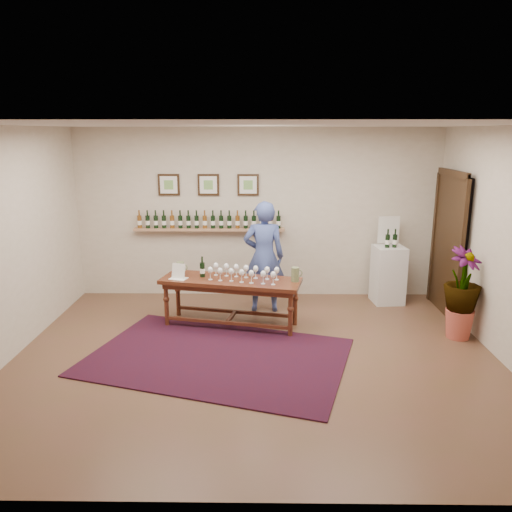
{
  "coord_description": "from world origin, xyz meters",
  "views": [
    {
      "loc": [
        0.08,
        -5.7,
        2.73
      ],
      "look_at": [
        0.0,
        0.8,
        1.1
      ],
      "focal_mm": 35.0,
      "sensor_mm": 36.0,
      "label": 1
    }
  ],
  "objects_px": {
    "tasting_table": "(231,286)",
    "potted_plant": "(462,293)",
    "display_pedestal": "(388,275)",
    "person": "(264,257)"
  },
  "relations": [
    {
      "from": "potted_plant",
      "to": "tasting_table",
      "type": "bearing_deg",
      "value": 172.7
    },
    {
      "from": "tasting_table",
      "to": "display_pedestal",
      "type": "xyz_separation_m",
      "value": [
        2.49,
        1.05,
        -0.13
      ]
    },
    {
      "from": "display_pedestal",
      "to": "tasting_table",
      "type": "bearing_deg",
      "value": -157.1
    },
    {
      "from": "potted_plant",
      "to": "display_pedestal",
      "type": "bearing_deg",
      "value": 113.06
    },
    {
      "from": "person",
      "to": "tasting_table",
      "type": "bearing_deg",
      "value": 52.75
    },
    {
      "from": "tasting_table",
      "to": "potted_plant",
      "type": "relative_size",
      "value": 1.91
    },
    {
      "from": "tasting_table",
      "to": "person",
      "type": "distance_m",
      "value": 0.84
    },
    {
      "from": "display_pedestal",
      "to": "potted_plant",
      "type": "xyz_separation_m",
      "value": [
        0.62,
        -1.45,
        0.16
      ]
    },
    {
      "from": "tasting_table",
      "to": "display_pedestal",
      "type": "relative_size",
      "value": 2.2
    },
    {
      "from": "tasting_table",
      "to": "potted_plant",
      "type": "bearing_deg",
      "value": 4.68
    }
  ]
}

